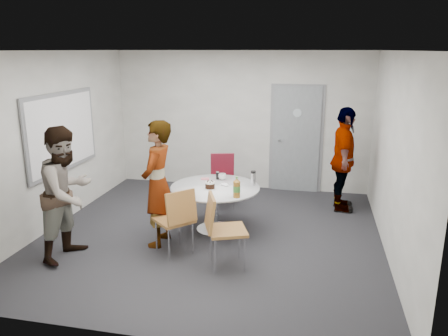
% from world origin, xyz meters
% --- Properties ---
extents(floor, '(5.00, 5.00, 0.00)m').
position_xyz_m(floor, '(0.00, 0.00, 0.00)').
color(floor, black).
rests_on(floor, ground).
extents(ceiling, '(5.00, 5.00, 0.00)m').
position_xyz_m(ceiling, '(0.00, 0.00, 2.70)').
color(ceiling, silver).
rests_on(ceiling, wall_back).
extents(wall_back, '(5.00, 0.00, 5.00)m').
position_xyz_m(wall_back, '(0.00, 2.50, 1.35)').
color(wall_back, '#AFAEA6').
rests_on(wall_back, floor).
extents(wall_left, '(0.00, 5.00, 5.00)m').
position_xyz_m(wall_left, '(-2.50, 0.00, 1.35)').
color(wall_left, '#AFAEA6').
rests_on(wall_left, floor).
extents(wall_right, '(0.00, 5.00, 5.00)m').
position_xyz_m(wall_right, '(2.50, 0.00, 1.35)').
color(wall_right, '#AFAEA6').
rests_on(wall_right, floor).
extents(wall_front, '(5.00, 0.00, 5.00)m').
position_xyz_m(wall_front, '(0.00, -2.50, 1.35)').
color(wall_front, '#AFAEA6').
rests_on(wall_front, floor).
extents(door, '(1.02, 0.17, 2.12)m').
position_xyz_m(door, '(1.10, 2.48, 1.03)').
color(door, slate).
rests_on(door, wall_back).
extents(whiteboard, '(0.04, 1.90, 1.25)m').
position_xyz_m(whiteboard, '(-2.46, 0.20, 1.45)').
color(whiteboard, gray).
rests_on(whiteboard, wall_left).
extents(table, '(1.35, 1.35, 1.01)m').
position_xyz_m(table, '(0.05, 0.20, 0.61)').
color(table, white).
rests_on(table, floor).
extents(chair_near_left, '(0.66, 0.65, 0.95)m').
position_xyz_m(chair_near_left, '(-0.28, -0.74, 0.58)').
color(chair_near_left, brown).
rests_on(chair_near_left, floor).
extents(chair_near_right, '(0.63, 0.60, 0.97)m').
position_xyz_m(chair_near_right, '(0.35, -0.94, 0.60)').
color(chair_near_right, brown).
rests_on(chair_near_right, floor).
extents(chair_far, '(0.54, 0.57, 0.92)m').
position_xyz_m(chair_far, '(-0.12, 1.37, 0.56)').
color(chair_far, maroon).
rests_on(chair_far, floor).
extents(person_main, '(0.44, 0.66, 1.79)m').
position_xyz_m(person_main, '(-0.66, -0.43, 0.90)').
color(person_main, '#A5C6EA').
rests_on(person_main, floor).
extents(person_left, '(0.81, 0.97, 1.78)m').
position_xyz_m(person_left, '(-1.68, -1.05, 0.89)').
color(person_left, white).
rests_on(person_left, floor).
extents(person_right, '(0.45, 1.06, 1.80)m').
position_xyz_m(person_right, '(1.95, 1.53, 0.90)').
color(person_right, black).
rests_on(person_right, floor).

